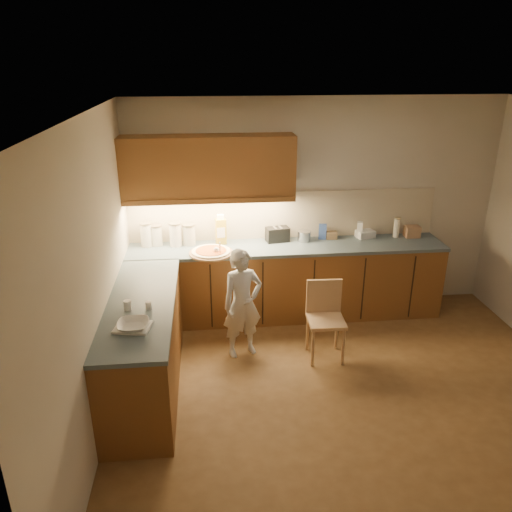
% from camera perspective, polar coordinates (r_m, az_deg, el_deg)
% --- Properties ---
extents(room, '(4.54, 4.50, 2.62)m').
position_cam_1_polar(room, '(4.22, 12.60, 2.90)').
color(room, brown).
rests_on(room, ground).
extents(l_counter, '(3.77, 2.62, 0.92)m').
position_cam_1_polar(l_counter, '(5.65, -1.29, -4.95)').
color(l_counter, brown).
rests_on(l_counter, ground).
extents(backsplash, '(3.75, 0.02, 0.58)m').
position_cam_1_polar(backsplash, '(6.11, 3.22, 4.71)').
color(backsplash, '#C3B497').
rests_on(backsplash, l_counter).
extents(upper_cabinets, '(1.95, 0.36, 0.73)m').
position_cam_1_polar(upper_cabinets, '(5.72, -5.46, 10.07)').
color(upper_cabinets, brown).
rests_on(upper_cabinets, ground).
extents(pizza_on_board, '(0.50, 0.50, 0.20)m').
position_cam_1_polar(pizza_on_board, '(5.68, -5.14, 0.44)').
color(pizza_on_board, '#A57C52').
rests_on(pizza_on_board, l_counter).
extents(child, '(0.50, 0.41, 1.20)m').
position_cam_1_polar(child, '(5.25, -1.56, -5.45)').
color(child, silver).
rests_on(child, ground).
extents(wooden_chair, '(0.39, 0.39, 0.83)m').
position_cam_1_polar(wooden_chair, '(5.34, 7.90, -6.58)').
color(wooden_chair, tan).
rests_on(wooden_chair, ground).
extents(mixing_bowl, '(0.26, 0.26, 0.06)m').
position_cam_1_polar(mixing_bowl, '(4.26, -13.85, -7.73)').
color(mixing_bowl, white).
rests_on(mixing_bowl, l_counter).
extents(canister_a, '(0.15, 0.15, 0.29)m').
position_cam_1_polar(canister_a, '(5.99, -12.44, 2.43)').
color(canister_a, silver).
rests_on(canister_a, l_counter).
extents(canister_b, '(0.14, 0.14, 0.25)m').
position_cam_1_polar(canister_b, '(6.01, -11.32, 2.38)').
color(canister_b, white).
rests_on(canister_b, l_counter).
extents(canister_c, '(0.15, 0.15, 0.29)m').
position_cam_1_polar(canister_c, '(5.95, -9.17, 2.49)').
color(canister_c, white).
rests_on(canister_c, l_counter).
extents(canister_d, '(0.16, 0.16, 0.26)m').
position_cam_1_polar(canister_d, '(5.96, -7.66, 2.48)').
color(canister_d, beige).
rests_on(canister_d, l_counter).
extents(oil_jug, '(0.13, 0.10, 0.36)m').
position_cam_1_polar(oil_jug, '(5.94, -4.04, 2.92)').
color(oil_jug, gold).
rests_on(oil_jug, l_counter).
extents(toaster, '(0.29, 0.20, 0.18)m').
position_cam_1_polar(toaster, '(6.04, 2.47, 2.49)').
color(toaster, black).
rests_on(toaster, l_counter).
extents(steel_pot, '(0.17, 0.17, 0.13)m').
position_cam_1_polar(steel_pot, '(6.08, 5.51, 2.31)').
color(steel_pot, '#ADADB2').
rests_on(steel_pot, l_counter).
extents(blue_box, '(0.11, 0.08, 0.19)m').
position_cam_1_polar(blue_box, '(6.17, 7.61, 2.78)').
color(blue_box, '#304A90').
rests_on(blue_box, l_counter).
extents(card_box_a, '(0.13, 0.09, 0.09)m').
position_cam_1_polar(card_box_a, '(6.20, 8.62, 2.37)').
color(card_box_a, '#9B7B53').
rests_on(card_box_a, l_counter).
extents(white_bottle, '(0.08, 0.08, 0.20)m').
position_cam_1_polar(white_bottle, '(6.28, 11.77, 2.94)').
color(white_bottle, white).
rests_on(white_bottle, l_counter).
extents(flat_pack, '(0.24, 0.20, 0.09)m').
position_cam_1_polar(flat_pack, '(6.33, 12.38, 2.48)').
color(flat_pack, white).
rests_on(flat_pack, l_counter).
extents(tall_jar, '(0.08, 0.08, 0.25)m').
position_cam_1_polar(tall_jar, '(6.41, 15.78, 3.18)').
color(tall_jar, white).
rests_on(tall_jar, l_counter).
extents(card_box_b, '(0.18, 0.14, 0.14)m').
position_cam_1_polar(card_box_b, '(6.48, 17.41, 2.69)').
color(card_box_b, tan).
rests_on(card_box_b, l_counter).
extents(dough_cloth, '(0.32, 0.28, 0.02)m').
position_cam_1_polar(dough_cloth, '(4.28, -13.90, -7.90)').
color(dough_cloth, silver).
rests_on(dough_cloth, l_counter).
extents(spice_jar_a, '(0.08, 0.08, 0.09)m').
position_cam_1_polar(spice_jar_a, '(4.57, -14.48, -5.46)').
color(spice_jar_a, silver).
rests_on(spice_jar_a, l_counter).
extents(spice_jar_b, '(0.06, 0.06, 0.07)m').
position_cam_1_polar(spice_jar_b, '(4.54, -12.18, -5.53)').
color(spice_jar_b, white).
rests_on(spice_jar_b, l_counter).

